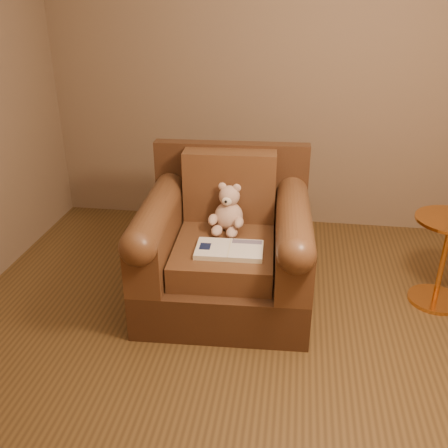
# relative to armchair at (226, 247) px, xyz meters

# --- Properties ---
(floor) EXTENTS (4.00, 4.00, 0.00)m
(floor) POSITION_rel_armchair_xyz_m (0.33, -0.72, -0.37)
(floor) COLOR brown
(floor) RESTS_ON ground
(room) EXTENTS (4.02, 4.02, 2.71)m
(room) POSITION_rel_armchair_xyz_m (0.33, -0.72, 1.35)
(room) COLOR #7D654D
(room) RESTS_ON ground
(armchair) EXTENTS (1.11, 1.06, 0.95)m
(armchair) POSITION_rel_armchair_xyz_m (0.00, 0.00, 0.00)
(armchair) COLOR #422716
(armchair) RESTS_ON floor
(teddy_bear) EXTENTS (0.23, 0.26, 0.32)m
(teddy_bear) POSITION_rel_armchair_xyz_m (0.00, 0.09, 0.21)
(teddy_bear) COLOR #D0A891
(teddy_bear) RESTS_ON armchair
(guidebook) EXTENTS (0.41, 0.26, 0.03)m
(guidebook) POSITION_rel_armchair_xyz_m (0.05, -0.22, 0.10)
(guidebook) COLOR beige
(guidebook) RESTS_ON armchair
(side_table) EXTENTS (0.43, 0.43, 0.61)m
(side_table) POSITION_rel_armchair_xyz_m (1.39, 0.13, -0.04)
(side_table) COLOR #DF8F3D
(side_table) RESTS_ON floor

